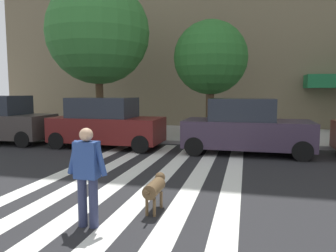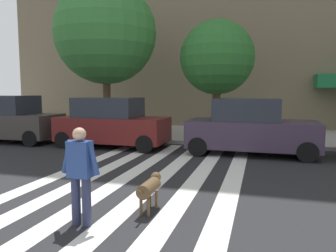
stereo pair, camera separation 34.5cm
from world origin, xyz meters
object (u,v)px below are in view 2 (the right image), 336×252
(pedestrian_dog_walker, at_px, (80,171))
(parked_car_near_curb, at_px, (11,120))
(parked_car_behind_first, at_px, (111,123))
(dog_on_leash, at_px, (150,187))
(parked_car_third_in_line, at_px, (250,128))
(street_tree_nearest, at_px, (106,33))
(street_tree_middle, at_px, (217,58))

(pedestrian_dog_walker, bearing_deg, parked_car_near_curb, 137.60)
(parked_car_behind_first, xyz_separation_m, dog_on_leash, (3.79, -6.17, -0.51))
(parked_car_third_in_line, relative_size, street_tree_nearest, 0.61)
(street_tree_middle, xyz_separation_m, dog_on_leash, (0.01, -9.07, -3.26))
(parked_car_behind_first, bearing_deg, dog_on_leash, -58.41)
(parked_car_near_curb, bearing_deg, parked_car_behind_first, 0.02)
(pedestrian_dog_walker, bearing_deg, dog_on_leash, 47.54)
(street_tree_nearest, bearing_deg, parked_car_third_in_line, -21.07)
(parked_car_near_curb, bearing_deg, parked_car_third_in_line, 0.01)
(parked_car_near_curb, distance_m, pedestrian_dog_walker, 10.56)
(street_tree_nearest, relative_size, pedestrian_dog_walker, 4.44)
(parked_car_behind_first, bearing_deg, street_tree_middle, 37.42)
(parked_car_behind_first, distance_m, dog_on_leash, 7.26)
(parked_car_near_curb, relative_size, street_tree_middle, 0.82)
(parked_car_near_curb, bearing_deg, street_tree_nearest, 38.53)
(parked_car_near_curb, distance_m, street_tree_middle, 9.53)
(parked_car_near_curb, height_order, street_tree_nearest, street_tree_nearest)
(parked_car_near_curb, height_order, parked_car_behind_first, parked_car_near_curb)
(street_tree_middle, bearing_deg, parked_car_third_in_line, -61.06)
(street_tree_nearest, bearing_deg, pedestrian_dog_walker, -65.55)
(parked_car_behind_first, distance_m, street_tree_middle, 5.51)
(parked_car_near_curb, bearing_deg, street_tree_middle, 18.52)
(street_tree_nearest, relative_size, street_tree_middle, 1.39)
(street_tree_middle, distance_m, pedestrian_dog_walker, 10.43)
(street_tree_nearest, distance_m, pedestrian_dog_walker, 11.49)
(parked_car_third_in_line, distance_m, dog_on_leash, 6.39)
(parked_car_third_in_line, relative_size, street_tree_middle, 0.86)
(parked_car_behind_first, xyz_separation_m, street_tree_nearest, (-1.52, 2.66, 4.03))
(street_tree_nearest, xyz_separation_m, street_tree_middle, (5.31, 0.23, -1.28))
(parked_car_third_in_line, height_order, pedestrian_dog_walker, parked_car_third_in_line)
(parked_car_near_curb, distance_m, parked_car_third_in_line, 10.26)
(parked_car_behind_first, xyz_separation_m, parked_car_third_in_line, (5.39, -0.00, -0.02))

